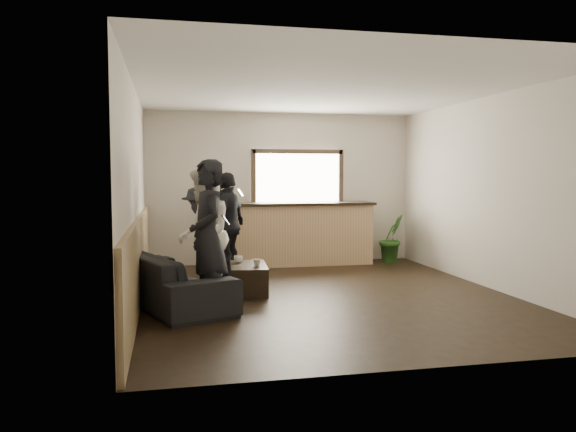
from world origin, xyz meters
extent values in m
cube|color=black|center=(0.00, 0.00, 0.00)|extent=(5.00, 6.00, 0.01)
cube|color=silver|center=(0.00, 0.00, 2.80)|extent=(5.00, 6.00, 0.01)
cube|color=beige|center=(0.00, 3.00, 1.40)|extent=(5.00, 0.01, 2.80)
cube|color=beige|center=(0.00, -3.00, 1.40)|extent=(5.00, 0.01, 2.80)
cube|color=beige|center=(-2.50, 0.00, 1.40)|extent=(0.01, 6.00, 2.80)
cube|color=beige|center=(2.50, 0.00, 1.40)|extent=(0.01, 6.00, 2.80)
cube|color=#9D8258|center=(-2.47, 0.00, 0.55)|extent=(0.06, 5.90, 1.10)
cube|color=tan|center=(0.30, 2.68, 0.55)|extent=(2.60, 0.60, 1.10)
cube|color=black|center=(0.30, 2.68, 1.12)|extent=(2.70, 0.68, 0.05)
cube|color=white|center=(0.30, 2.96, 1.60)|extent=(1.60, 0.06, 0.90)
cube|color=#3F3326|center=(0.30, 2.93, 2.09)|extent=(1.72, 0.08, 0.08)
cube|color=#3F3326|center=(-0.54, 2.93, 1.60)|extent=(0.08, 0.08, 1.06)
cube|color=#3F3326|center=(1.14, 2.93, 1.60)|extent=(0.08, 0.08, 1.06)
imported|color=black|center=(-2.09, -0.10, 0.33)|extent=(1.66, 2.43, 0.66)
cube|color=black|center=(-1.00, 0.40, 0.20)|extent=(0.58, 0.93, 0.40)
imported|color=silver|center=(-1.11, 0.63, 0.45)|extent=(0.17, 0.17, 0.10)
imported|color=silver|center=(-0.90, 0.25, 0.45)|extent=(0.15, 0.15, 0.10)
imported|color=#2D6623|center=(2.06, 2.59, 0.46)|extent=(0.62, 0.56, 0.92)
imported|color=black|center=(-1.64, -0.68, 0.92)|extent=(0.56, 0.74, 1.84)
cube|color=black|center=(-1.42, -0.64, 1.11)|extent=(0.10, 0.09, 0.12)
cube|color=white|center=(-1.42, -0.64, 1.12)|extent=(0.09, 0.08, 0.11)
imported|color=beige|center=(-1.64, 0.06, 0.88)|extent=(0.70, 0.88, 1.76)
cube|color=black|center=(-1.42, 0.05, 0.95)|extent=(0.09, 0.08, 0.12)
cube|color=white|center=(-1.42, 0.05, 0.95)|extent=(0.08, 0.07, 0.11)
imported|color=black|center=(-1.62, 1.01, 0.75)|extent=(0.61, 1.00, 1.50)
cube|color=black|center=(-1.40, 1.02, 1.05)|extent=(0.10, 0.08, 0.12)
cube|color=white|center=(-1.40, 1.02, 1.06)|extent=(0.08, 0.07, 0.11)
imported|color=black|center=(-1.14, 1.73, 0.85)|extent=(0.87, 1.07, 1.70)
cube|color=black|center=(-0.95, 1.62, 1.37)|extent=(0.12, 0.11, 0.12)
cube|color=white|center=(-0.95, 1.61, 1.37)|extent=(0.10, 0.09, 0.11)
camera|label=1|loc=(-2.09, -7.34, 1.66)|focal=35.00mm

